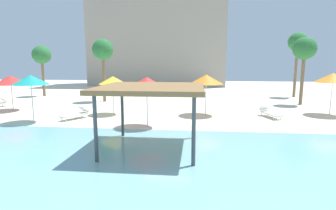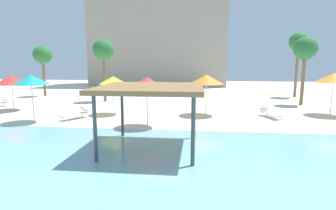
% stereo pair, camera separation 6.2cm
% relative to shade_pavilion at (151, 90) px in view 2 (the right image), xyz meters
% --- Properties ---
extents(ground_plane, '(80.00, 80.00, 0.00)m').
position_rel_shade_pavilion_xyz_m(ground_plane, '(0.42, 1.56, -2.48)').
color(ground_plane, beige).
extents(lagoon_water, '(44.00, 13.50, 0.04)m').
position_rel_shade_pavilion_xyz_m(lagoon_water, '(0.42, -3.69, -2.46)').
color(lagoon_water, '#7AB7C1').
rests_on(lagoon_water, ground).
extents(shade_pavilion, '(4.16, 4.16, 2.65)m').
position_rel_shade_pavilion_xyz_m(shade_pavilion, '(0.00, 0.00, 0.00)').
color(shade_pavilion, '#42474C').
rests_on(shade_pavilion, ground).
extents(beach_umbrella_red_0, '(2.42, 2.42, 2.62)m').
position_rel_shade_pavilion_xyz_m(beach_umbrella_red_0, '(-11.89, 7.82, -0.19)').
color(beach_umbrella_red_0, silver).
rests_on(beach_umbrella_red_0, ground).
extents(beach_umbrella_yellow_1, '(1.96, 1.96, 2.64)m').
position_rel_shade_pavilion_xyz_m(beach_umbrella_yellow_1, '(-3.91, 7.23, -0.12)').
color(beach_umbrella_yellow_1, silver).
rests_on(beach_umbrella_yellow_1, ground).
extents(beach_umbrella_teal_3, '(2.06, 2.06, 2.85)m').
position_rel_shade_pavilion_xyz_m(beach_umbrella_teal_3, '(-7.94, 4.22, 0.08)').
color(beach_umbrella_teal_3, silver).
rests_on(beach_umbrella_teal_3, ground).
extents(beach_umbrella_orange_4, '(2.32, 2.32, 2.88)m').
position_rel_shade_pavilion_xyz_m(beach_umbrella_orange_4, '(10.98, 8.51, 0.07)').
color(beach_umbrella_orange_4, silver).
rests_on(beach_umbrella_orange_4, ground).
extents(beach_umbrella_orange_5, '(2.31, 2.31, 2.77)m').
position_rel_shade_pavilion_xyz_m(beach_umbrella_orange_5, '(2.46, 7.61, -0.03)').
color(beach_umbrella_orange_5, silver).
rests_on(beach_umbrella_orange_5, ground).
extents(beach_umbrella_red_7, '(2.18, 2.18, 2.79)m').
position_rel_shade_pavilion_xyz_m(beach_umbrella_red_7, '(-0.91, 3.83, 0.01)').
color(beach_umbrella_red_7, silver).
rests_on(beach_umbrella_red_7, ground).
extents(lounge_chair_2, '(1.14, 1.99, 0.74)m').
position_rel_shade_pavilion_xyz_m(lounge_chair_2, '(6.64, 7.30, -2.15)').
color(lounge_chair_2, white).
rests_on(lounge_chair_2, ground).
extents(lounge_chair_4, '(1.51, 1.93, 0.74)m').
position_rel_shade_pavilion_xyz_m(lounge_chair_4, '(-5.82, 5.45, -2.15)').
color(lounge_chair_4, white).
rests_on(lounge_chair_4, ground).
extents(palm_tree_0, '(1.90, 1.90, 5.68)m').
position_rel_shade_pavilion_xyz_m(palm_tree_0, '(-6.63, 13.10, 2.13)').
color(palm_tree_0, brown).
rests_on(palm_tree_0, ground).
extents(palm_tree_1, '(1.90, 1.90, 5.32)m').
position_rel_shade_pavilion_xyz_m(palm_tree_1, '(-14.41, 16.24, 1.79)').
color(palm_tree_1, brown).
rests_on(palm_tree_1, ground).
extents(palm_tree_2, '(1.90, 1.90, 5.68)m').
position_rel_shade_pavilion_xyz_m(palm_tree_2, '(10.71, 13.04, 2.13)').
color(palm_tree_2, brown).
rests_on(palm_tree_2, ground).
extents(palm_tree_3, '(1.90, 1.90, 6.59)m').
position_rel_shade_pavilion_xyz_m(palm_tree_3, '(11.99, 18.30, 2.99)').
color(palm_tree_3, brown).
rests_on(palm_tree_3, ground).
extents(hotel_block_0, '(20.55, 8.35, 20.78)m').
position_rel_shade_pavilion_xyz_m(hotel_block_0, '(-4.30, 32.23, 7.91)').
color(hotel_block_0, '#9E9384').
rests_on(hotel_block_0, ground).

